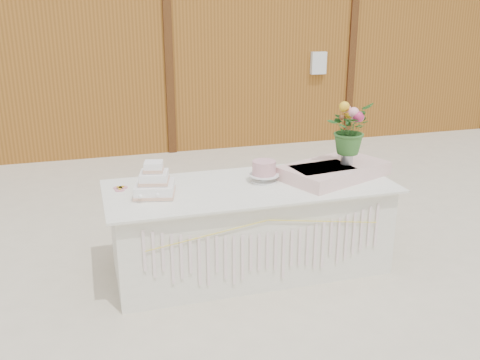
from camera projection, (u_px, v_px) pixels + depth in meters
name	position (u px, v px, depth m)	size (l,w,h in m)	color
ground	(250.00, 268.00, 4.70)	(80.00, 80.00, 0.00)	beige
barn	(149.00, 34.00, 9.62)	(12.60, 4.60, 3.30)	brown
cake_table	(250.00, 228.00, 4.57)	(2.40, 1.00, 0.77)	white
wedding_cake	(154.00, 184.00, 4.19)	(0.37, 0.37, 0.28)	white
pink_cake_stand	(264.00, 170.00, 4.51)	(0.25, 0.25, 0.18)	white
satin_runner	(334.00, 171.00, 4.65)	(0.92, 0.53, 0.12)	beige
flower_vase	(347.00, 156.00, 4.63)	(0.11, 0.11, 0.14)	#BBBBC0
bouquet	(349.00, 123.00, 4.54)	(0.39, 0.34, 0.43)	#326729
loose_flowers	(121.00, 191.00, 4.29)	(0.16, 0.38, 0.02)	#CE7E8E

